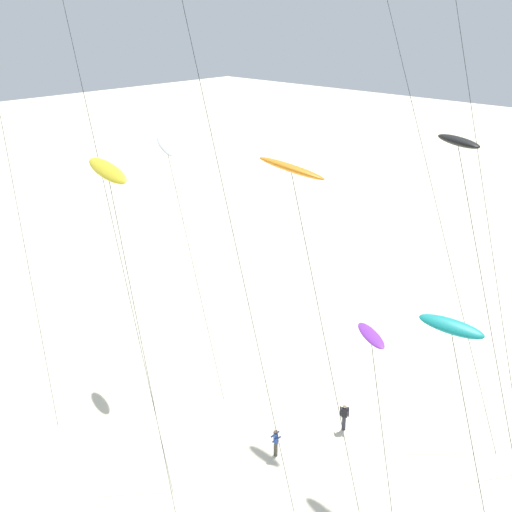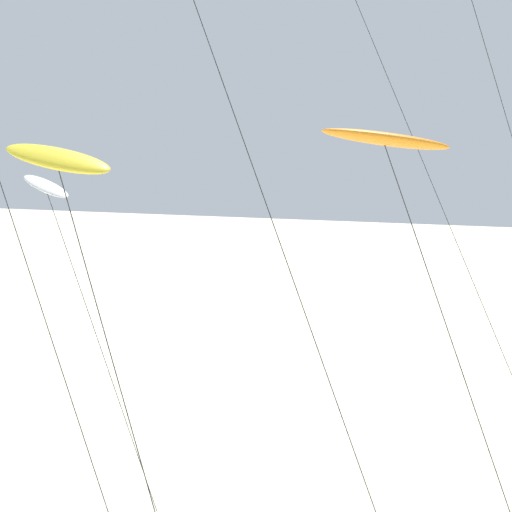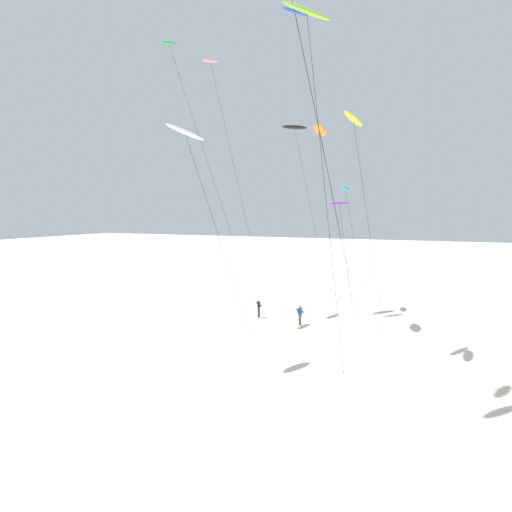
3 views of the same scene
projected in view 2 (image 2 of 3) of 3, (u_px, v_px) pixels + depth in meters
The scene contains 3 objects.
kite_orange at pixel (386, 142), 18.15m from camera, with size 8.12×2.24×16.93m.
kite_white at pixel (46, 189), 27.24m from camera, with size 8.03×2.61×15.27m.
kite_yellow at pixel (58, 162), 16.30m from camera, with size 7.12×2.01×16.57m.
Camera 2 is at (10.28, -17.34, 16.29)m, focal length 48.56 mm.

